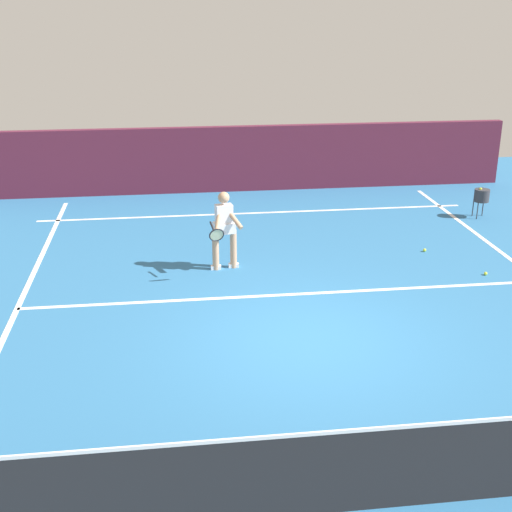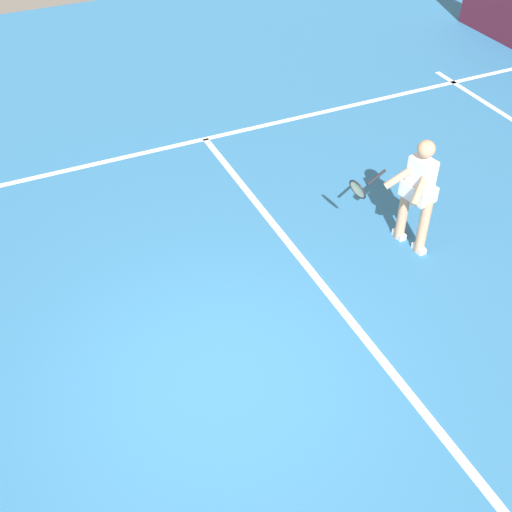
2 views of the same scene
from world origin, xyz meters
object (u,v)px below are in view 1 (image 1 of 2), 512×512
at_px(tennis_ball_near, 486,273).
at_px(tennis_ball_mid, 425,250).
at_px(ball_hopper, 482,196).
at_px(tennis_player, 224,228).

distance_m(tennis_ball_near, tennis_ball_mid, 1.57).
distance_m(tennis_ball_near, ball_hopper, 3.88).
xyz_separation_m(tennis_player, ball_hopper, (-6.41, -2.58, -0.30)).
xyz_separation_m(tennis_ball_near, ball_hopper, (-1.48, -3.55, 0.51)).
xyz_separation_m(tennis_ball_near, tennis_ball_mid, (0.69, -1.41, 0.00)).
bearing_deg(tennis_ball_near, tennis_player, -11.16).
bearing_deg(ball_hopper, tennis_player, 21.93).
xyz_separation_m(tennis_player, tennis_ball_near, (-4.93, 0.97, -0.81)).
bearing_deg(tennis_ball_near, ball_hopper, -112.59).
bearing_deg(ball_hopper, tennis_ball_near, 67.41).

